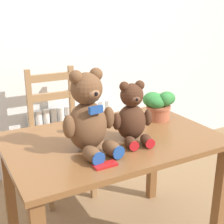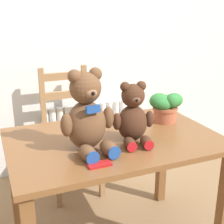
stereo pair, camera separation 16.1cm
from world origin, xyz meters
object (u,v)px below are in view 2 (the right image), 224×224
at_px(teddy_bear_right, 133,116).
at_px(chocolate_bar, 99,165).
at_px(teddy_bear_left, 87,116).
at_px(wooden_chair_behind, 70,132).
at_px(potted_plant, 165,105).

distance_m(teddy_bear_right, chocolate_bar, 0.36).
xyz_separation_m(teddy_bear_left, teddy_bear_right, (0.26, 0.00, -0.04)).
bearing_deg(wooden_chair_behind, teddy_bear_right, 97.85).
bearing_deg(teddy_bear_left, teddy_bear_right, 174.38).
bearing_deg(teddy_bear_right, teddy_bear_left, 10.12).
height_order(wooden_chair_behind, teddy_bear_left, teddy_bear_left).
bearing_deg(teddy_bear_left, wooden_chair_behind, -104.91).
relative_size(wooden_chair_behind, potted_plant, 4.79).
bearing_deg(teddy_bear_right, wooden_chair_behind, -72.73).
bearing_deg(chocolate_bar, potted_plant, 34.17).
distance_m(teddy_bear_right, potted_plant, 0.39).
xyz_separation_m(teddy_bear_left, chocolate_bar, (-0.01, -0.20, -0.17)).
bearing_deg(potted_plant, teddy_bear_right, -147.96).
xyz_separation_m(wooden_chair_behind, chocolate_bar, (-0.14, -1.09, 0.27)).
bearing_deg(teddy_bear_left, chocolate_bar, 80.67).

